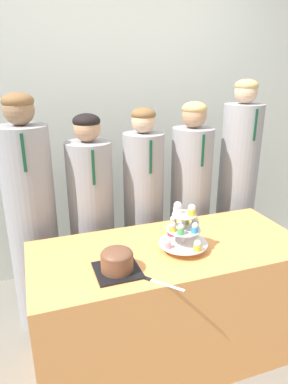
% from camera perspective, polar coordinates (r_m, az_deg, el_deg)
% --- Properties ---
extents(wall_back, '(9.00, 0.06, 2.70)m').
position_cam_1_polar(wall_back, '(2.89, -5.19, 12.69)').
color(wall_back, silver).
rests_on(wall_back, ground_plane).
extents(table, '(1.55, 0.67, 0.76)m').
position_cam_1_polar(table, '(2.16, 4.13, -17.99)').
color(table, '#EF9951').
rests_on(table, ground_plane).
extents(round_cake, '(0.22, 0.22, 0.13)m').
position_cam_1_polar(round_cake, '(1.71, -4.52, -11.28)').
color(round_cake, black).
rests_on(round_cake, table).
extents(cake_knife, '(0.18, 0.20, 0.01)m').
position_cam_1_polar(cake_knife, '(1.67, 1.36, -14.52)').
color(cake_knife, silver).
rests_on(cake_knife, table).
extents(cupcake_stand, '(0.27, 0.27, 0.28)m').
position_cam_1_polar(cupcake_stand, '(1.88, 6.61, -6.11)').
color(cupcake_stand, silver).
rests_on(cupcake_stand, table).
extents(student_0, '(0.32, 0.32, 1.58)m').
position_cam_1_polar(student_0, '(2.36, -18.08, -5.18)').
color(student_0, '#939399').
rests_on(student_0, ground_plane).
extents(student_1, '(0.30, 0.31, 1.45)m').
position_cam_1_polar(student_1, '(2.42, -8.61, -5.51)').
color(student_1, '#939399').
rests_on(student_1, ground_plane).
extents(student_2, '(0.28, 0.29, 1.47)m').
position_cam_1_polar(student_2, '(2.50, -0.08, -4.03)').
color(student_2, '#939399').
rests_on(student_2, ground_plane).
extents(student_3, '(0.30, 0.30, 1.50)m').
position_cam_1_polar(student_3, '(2.63, 7.63, -2.66)').
color(student_3, '#939399').
rests_on(student_3, ground_plane).
extents(student_4, '(0.29, 0.30, 1.64)m').
position_cam_1_polar(student_4, '(2.80, 15.10, -0.22)').
color(student_4, '#939399').
rests_on(student_4, ground_plane).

